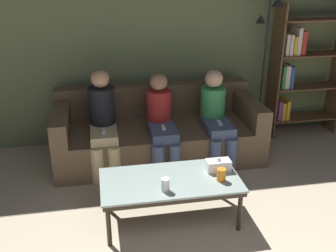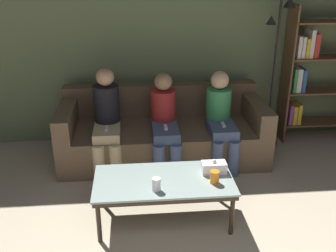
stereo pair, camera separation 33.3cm
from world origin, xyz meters
The scene contains 11 objects.
wall_back centered at (0.00, 3.96, 1.30)m, with size 12.00×0.06×2.60m.
couch centered at (0.00, 3.39, 0.29)m, with size 2.37×1.00×0.79m.
coffee_table centered at (-0.10, 2.09, 0.38)m, with size 1.22×0.62×0.42m.
cup_near_left centered at (0.34, 1.99, 0.48)m, with size 0.08×0.08×0.11m.
cup_near_right centered at (-0.17, 1.91, 0.48)m, with size 0.07×0.07×0.11m.
tissue_box centered at (0.37, 2.17, 0.47)m, with size 0.22×0.12×0.13m.
bookshelf centered at (1.92, 3.73, 0.88)m, with size 0.92×0.32×1.73m.
standing_lamp centered at (1.38, 3.59, 1.12)m, with size 0.31×0.26×1.82m.
seated_person_left_end centered at (-0.64, 3.17, 0.59)m, with size 0.31×0.64×1.12m.
seated_person_mid_left centered at (0.00, 3.14, 0.55)m, with size 0.31×0.70×1.05m.
seated_person_mid_right centered at (0.64, 3.15, 0.56)m, with size 0.31×0.68×1.06m.
Camera 1 is at (-0.66, -0.85, 2.20)m, focal length 42.00 mm.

